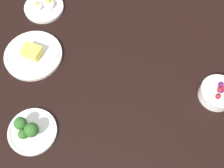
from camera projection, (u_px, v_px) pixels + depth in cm
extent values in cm
cube|color=black|center=(112.00, 89.00, 111.18)|extent=(110.74, 102.92, 4.00)
cylinder|color=white|center=(217.00, 93.00, 105.51)|extent=(13.03, 13.03, 4.68)
torus|color=white|center=(219.00, 90.00, 103.43)|extent=(13.31, 13.31, 0.80)
sphere|color=#59144C|center=(221.00, 86.00, 103.17)|extent=(2.06, 2.06, 2.06)
sphere|color=maroon|center=(218.00, 96.00, 101.33)|extent=(1.87, 1.87, 1.87)
sphere|color=maroon|center=(222.00, 88.00, 103.03)|extent=(1.54, 1.54, 1.54)
sphere|color=maroon|center=(220.00, 90.00, 102.44)|extent=(2.01, 2.01, 2.01)
sphere|color=#59144C|center=(222.00, 91.00, 102.49)|extent=(1.42, 1.42, 1.42)
cylinder|color=white|center=(44.00, 7.00, 126.11)|extent=(17.09, 17.09, 1.41)
torus|color=#B7B7BC|center=(44.00, 6.00, 125.49)|extent=(15.54, 15.54, 0.50)
ellipsoid|color=white|center=(49.00, 4.00, 124.34)|extent=(4.99, 4.99, 2.74)
sphere|color=yellow|center=(48.00, 2.00, 123.24)|extent=(2.00, 2.00, 2.00)
ellipsoid|color=white|center=(38.00, 6.00, 124.13)|extent=(4.27, 4.27, 2.35)
sphere|color=yellow|center=(37.00, 4.00, 123.19)|extent=(1.71, 1.71, 1.71)
cylinder|color=white|center=(33.00, 55.00, 114.84)|extent=(22.99, 22.99, 1.53)
torus|color=#B7B7BC|center=(33.00, 54.00, 114.16)|extent=(20.73, 20.73, 0.50)
cube|color=#F2D14C|center=(32.00, 52.00, 112.57)|extent=(8.56, 7.63, 3.57)
cylinder|color=white|center=(33.00, 131.00, 100.70)|extent=(17.16, 17.16, 1.25)
torus|color=#B7B7BC|center=(32.00, 131.00, 100.14)|extent=(15.60, 15.60, 0.50)
cylinder|color=#9EBC72|center=(33.00, 132.00, 98.89)|extent=(1.77, 1.77, 1.95)
sphere|color=#2D6023|center=(31.00, 130.00, 96.32)|extent=(5.06, 5.06, 5.06)
cylinder|color=#9EBC72|center=(25.00, 136.00, 97.92)|extent=(1.18, 1.18, 2.64)
sphere|color=#2D6023|center=(23.00, 134.00, 95.62)|extent=(3.38, 3.38, 3.38)
cylinder|color=#9EBC72|center=(23.00, 126.00, 99.50)|extent=(1.55, 1.55, 2.73)
sphere|color=#2D6023|center=(21.00, 123.00, 96.80)|extent=(4.44, 4.44, 4.44)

